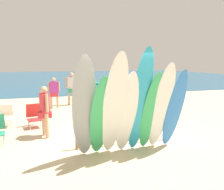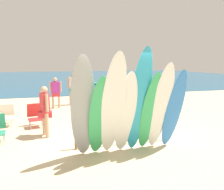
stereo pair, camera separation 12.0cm
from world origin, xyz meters
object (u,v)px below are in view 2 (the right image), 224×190
object	(u,v)px
beachgoer_near_rack	(85,85)
distant_boat	(98,83)
beach_chair_striped	(35,115)
surfboard_white_3	(126,114)
surfboard_blue_7	(174,110)
surfboard_grey_0	(83,109)
surfboard_white_2	(113,107)
surfboard_teal_4	(139,102)
beachgoer_midbeach	(56,91)
beachgoer_strolling	(74,86)
beach_chair_blue	(6,114)
beachgoer_photographing	(45,108)
surfboard_green_1	(99,117)
surfboard_green_5	(150,112)
surfboard_rack	(122,126)
surfboard_white_6	(160,108)

from	to	relation	value
beachgoer_near_rack	distant_boat	distance (m)	9.07
beach_chair_striped	distant_boat	xyz separation A→B (m)	(5.06, 13.99, -0.32)
surfboard_white_3	surfboard_blue_7	distance (m)	1.31
surfboard_grey_0	surfboard_blue_7	distance (m)	2.34
surfboard_white_2	surfboard_teal_4	xyz separation A→B (m)	(0.68, 0.08, 0.06)
beachgoer_midbeach	distant_boat	distance (m)	11.79
beachgoer_strolling	beachgoer_near_rack	distance (m)	1.84
distant_boat	beach_chair_blue	bearing A→B (deg)	-114.12
surfboard_white_3	beach_chair_striped	xyz separation A→B (m)	(-2.36, 3.17, -0.62)
beachgoer_photographing	surfboard_green_1	bearing A→B (deg)	15.92
surfboard_green_1	beachgoer_near_rack	xyz separation A→B (m)	(0.81, 8.47, -0.14)
surfboard_white_2	beach_chair_blue	bearing A→B (deg)	127.50
surfboard_white_3	surfboard_green_1	bearing A→B (deg)	177.45
beachgoer_strolling	beachgoer_near_rack	world-z (taller)	beachgoer_strolling
surfboard_green_5	distant_boat	distance (m)	17.27
surfboard_green_5	distant_boat	bearing A→B (deg)	78.18
surfboard_blue_7	surfboard_green_1	bearing A→B (deg)	176.63
surfboard_white_3	beachgoer_midbeach	size ratio (longest dim) A/B	1.43
surfboard_rack	surfboard_white_3	world-z (taller)	surfboard_white_3
beachgoer_strolling	beach_chair_striped	world-z (taller)	beachgoer_strolling
beachgoer_near_rack	beach_chair_blue	world-z (taller)	beachgoer_near_rack
surfboard_green_5	beachgoer_midbeach	bearing A→B (deg)	105.11
surfboard_grey_0	surfboard_white_2	world-z (taller)	surfboard_white_2
surfboard_grey_0	beachgoer_near_rack	distance (m)	8.55
beach_chair_blue	distant_boat	size ratio (longest dim) A/B	0.25
surfboard_grey_0	surfboard_teal_4	bearing A→B (deg)	1.92
beachgoer_near_rack	beach_chair_striped	xyz separation A→B (m)	(-2.52, -5.31, -0.44)
beachgoer_photographing	beach_chair_striped	distance (m)	1.36
surfboard_rack	surfboard_green_1	bearing A→B (deg)	-139.36
surfboard_grey_0	beachgoer_midbeach	size ratio (longest dim) A/B	1.65
beach_chair_striped	beachgoer_near_rack	bearing A→B (deg)	51.50
surfboard_grey_0	beachgoer_strolling	size ratio (longest dim) A/B	1.46
beachgoer_midbeach	beach_chair_striped	bearing A→B (deg)	-106.75
surfboard_green_5	beach_chair_striped	distance (m)	4.39
surfboard_rack	beachgoer_strolling	world-z (taller)	beachgoer_strolling
beachgoer_midbeach	distant_boat	world-z (taller)	beachgoer_midbeach
surfboard_white_6	surfboard_white_3	bearing A→B (deg)	178.32
beachgoer_midbeach	distant_boat	xyz separation A→B (m)	(4.30, 10.95, -0.78)
surfboard_green_1	surfboard_white_6	distance (m)	1.58
surfboard_white_2	surfboard_green_5	xyz separation A→B (m)	(1.01, 0.15, -0.22)
surfboard_white_2	surfboard_green_5	world-z (taller)	surfboard_white_2
surfboard_grey_0	beachgoer_near_rack	world-z (taller)	surfboard_grey_0
surfboard_grey_0	distant_boat	size ratio (longest dim) A/B	0.81
surfboard_green_1	distant_boat	distance (m)	17.50
beachgoer_midbeach	surfboard_blue_7	bearing A→B (deg)	-67.69
surfboard_white_2	surfboard_green_5	bearing A→B (deg)	6.42
surfboard_rack	surfboard_grey_0	distance (m)	1.50
surfboard_rack	surfboard_white_2	bearing A→B (deg)	-121.56
beachgoer_strolling	beach_chair_striped	size ratio (longest dim) A/B	2.12
surfboard_teal_4	surfboard_green_5	world-z (taller)	surfboard_teal_4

